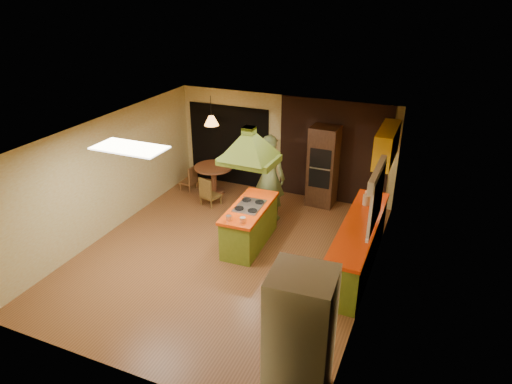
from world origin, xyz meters
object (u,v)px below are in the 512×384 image
at_px(refrigerator, 300,338).
at_px(canister_large, 368,196).
at_px(kitchen_island, 250,225).
at_px(dining_table, 214,174).
at_px(wall_oven, 323,166).
at_px(man, 269,178).

distance_m(refrigerator, canister_large, 4.27).
relative_size(kitchen_island, refrigerator, 0.92).
height_order(kitchen_island, canister_large, canister_large).
bearing_deg(dining_table, kitchen_island, -46.51).
bearing_deg(refrigerator, kitchen_island, 119.26).
height_order(refrigerator, wall_oven, wall_oven).
bearing_deg(man, canister_large, 174.63).
height_order(kitchen_island, refrigerator, refrigerator).
distance_m(man, refrigerator, 4.93).
height_order(kitchen_island, dining_table, kitchen_island).
xyz_separation_m(kitchen_island, refrigerator, (2.10, -3.23, 0.51)).
relative_size(kitchen_island, canister_large, 8.33).
relative_size(refrigerator, wall_oven, 0.98).
height_order(man, wall_oven, man).
height_order(refrigerator, canister_large, refrigerator).
bearing_deg(canister_large, kitchen_island, -154.24).
bearing_deg(wall_oven, refrigerator, -75.36).
relative_size(kitchen_island, wall_oven, 0.90).
height_order(dining_table, canister_large, canister_large).
bearing_deg(canister_large, wall_oven, 133.93).
bearing_deg(canister_large, man, 175.60).
height_order(kitchen_island, wall_oven, wall_oven).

